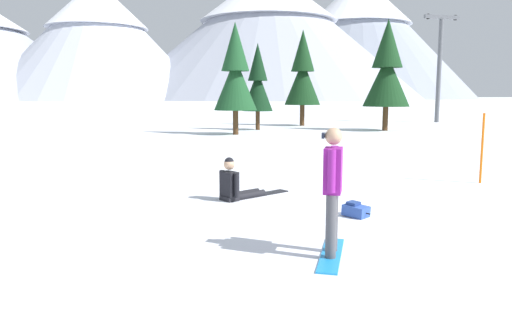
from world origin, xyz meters
The scene contains 13 objects.
ground_plane centered at (0.00, 0.00, 0.00)m, with size 800.00×800.00×0.00m, color white.
snowboarder_foreground centered at (-2.76, -1.22, 0.97)m, with size 0.96×1.49×1.82m.
snowboarder_midground centered at (-3.30, 2.79, 0.32)m, with size 1.74×1.14×0.95m.
backpack_blue centered at (-1.43, 0.74, 0.12)m, with size 0.51×0.55×0.28m.
trail_marker_pole centered at (3.26, 3.15, 0.91)m, with size 0.06×0.06×1.81m, color orange.
pine_tree_tall centered at (2.53, 23.30, 3.04)m, with size 1.96×1.96×5.59m.
pine_tree_young centered at (0.34, 19.95, 3.47)m, with size 2.46×2.46×6.36m.
pine_tree_leaning centered at (10.27, 20.62, 3.81)m, with size 2.93×2.93×6.99m.
pine_tree_short centered at (6.84, 26.74, 3.82)m, with size 2.64×2.64×7.00m.
ski_lift_tower centered at (19.34, 28.28, 5.07)m, with size 3.16×0.36×8.79m.
peak_central_summit centered at (-18.49, 218.43, 26.78)m, with size 96.31×96.31×51.26m.
peak_east_ridge centered at (61.18, 227.78, 32.85)m, with size 149.20×149.20×62.87m.
peak_west_ridge centered at (125.06, 259.35, 37.00)m, with size 133.66×133.66×70.82m.
Camera 1 is at (-5.46, -7.41, 2.27)m, focal length 34.04 mm.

